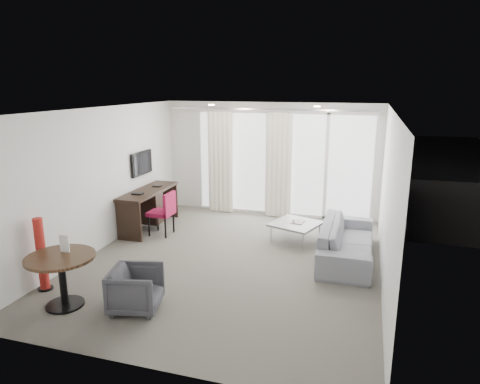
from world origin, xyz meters
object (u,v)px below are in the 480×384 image
(red_lamp, at_px, (41,254))
(sofa, at_px, (347,241))
(desk_chair, at_px, (161,213))
(round_table, at_px, (63,281))
(tub_armchair, at_px, (136,289))
(desk, at_px, (149,209))
(rattan_chair_a, at_px, (334,184))
(coffee_table, at_px, (295,232))
(rattan_chair_b, at_px, (367,187))

(red_lamp, height_order, sofa, red_lamp)
(desk_chair, xyz_separation_m, round_table, (0.04, -3.03, -0.08))
(desk_chair, height_order, tub_armchair, desk_chair)
(desk, relative_size, desk_chair, 1.98)
(rattan_chair_a, bearing_deg, sofa, -86.46)
(desk, distance_m, round_table, 3.37)
(red_lamp, bearing_deg, tub_armchair, -4.46)
(coffee_table, distance_m, rattan_chair_b, 3.51)
(desk_chair, distance_m, sofa, 3.70)
(desk_chair, xyz_separation_m, coffee_table, (2.69, 0.40, -0.26))
(tub_armchair, distance_m, coffee_table, 3.61)
(rattan_chair_a, xyz_separation_m, rattan_chair_b, (0.84, -0.05, 0.00))
(desk, distance_m, coffee_table, 3.13)
(red_lamp, height_order, rattan_chair_a, red_lamp)
(round_table, relative_size, rattan_chair_b, 1.06)
(round_table, bearing_deg, red_lamp, 151.89)
(desk, height_order, red_lamp, red_lamp)
(desk, height_order, rattan_chair_a, rattan_chair_a)
(tub_armchair, distance_m, rattan_chair_b, 7.10)
(desk, relative_size, rattan_chair_a, 2.04)
(tub_armchair, relative_size, rattan_chair_b, 0.76)
(rattan_chair_a, distance_m, rattan_chair_b, 0.84)
(round_table, relative_size, red_lamp, 0.83)
(coffee_table, height_order, sofa, sofa)
(red_lamp, distance_m, rattan_chair_a, 7.40)
(sofa, bearing_deg, desk_chair, 87.23)
(tub_armchair, bearing_deg, desk_chair, 7.53)
(red_lamp, relative_size, coffee_table, 1.33)
(tub_armchair, xyz_separation_m, coffee_table, (1.64, 3.22, -0.11))
(desk_chair, bearing_deg, rattan_chair_a, 50.48)
(red_lamp, xyz_separation_m, coffee_table, (3.26, 3.09, -0.37))
(coffee_table, distance_m, sofa, 1.17)
(tub_armchair, relative_size, sofa, 0.30)
(rattan_chair_b, bearing_deg, rattan_chair_a, -177.84)
(sofa, xyz_separation_m, rattan_chair_a, (-0.56, 3.88, 0.11))
(desk, bearing_deg, rattan_chair_b, 37.18)
(desk, xyz_separation_m, rattan_chair_b, (4.41, 3.34, 0.02))
(round_table, distance_m, rattan_chair_b, 7.75)
(rattan_chair_a, bearing_deg, red_lamp, -124.75)
(desk_chair, bearing_deg, sofa, -2.06)
(round_table, xyz_separation_m, red_lamp, (-0.62, 0.33, 0.19))
(desk_chair, bearing_deg, tub_armchair, -68.83)
(desk_chair, height_order, sofa, desk_chair)
(desk, relative_size, tub_armchair, 2.67)
(round_table, relative_size, rattan_chair_a, 1.07)
(desk, xyz_separation_m, rattan_chair_a, (3.57, 3.40, 0.02))
(round_table, height_order, sofa, round_table)
(red_lamp, bearing_deg, sofa, 30.54)
(coffee_table, bearing_deg, red_lamp, -136.52)
(red_lamp, bearing_deg, round_table, -28.11)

